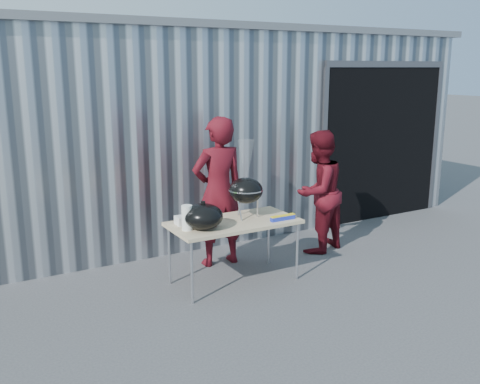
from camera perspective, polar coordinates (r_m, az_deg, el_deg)
ground at (r=6.24m, az=3.21°, el=-10.45°), size 80.00×80.00×0.00m
building at (r=10.26m, az=-6.43°, el=7.69°), size 8.20×6.20×3.10m
folding_table at (r=6.25m, az=-0.67°, el=-3.48°), size 1.50×0.75×0.75m
kettle_grill at (r=6.28m, az=0.63°, el=0.99°), size 0.41×0.41×0.93m
grill_lid at (r=5.91m, az=-3.94°, el=-2.61°), size 0.44×0.44×0.32m
paper_towels at (r=5.89m, az=-5.68°, el=-2.75°), size 0.12×0.12×0.28m
white_tub at (r=6.13m, az=-5.93°, el=-3.00°), size 0.20×0.15×0.10m
foil_box at (r=6.28m, az=4.58°, el=-2.74°), size 0.32×0.05×0.06m
person_cook at (r=6.78m, az=-2.33°, el=0.01°), size 0.71×0.48×1.91m
person_bystander at (r=7.37m, az=8.34°, el=0.02°), size 0.97×0.85×1.68m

